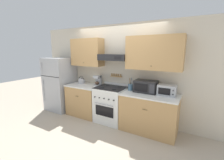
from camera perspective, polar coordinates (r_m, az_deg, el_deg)
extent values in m
plane|color=#B2A38E|center=(3.95, -3.08, -17.09)|extent=(16.00, 16.00, 0.00)
cube|color=beige|center=(4.14, 2.13, 2.89)|extent=(5.20, 0.08, 2.55)
cube|color=tan|center=(4.42, -9.43, 10.34)|extent=(0.97, 0.33, 0.76)
sphere|color=brown|center=(4.29, -10.81, 6.51)|extent=(0.02, 0.02, 0.02)
cube|color=tan|center=(3.53, 15.64, 9.91)|extent=(1.26, 0.33, 0.76)
sphere|color=brown|center=(3.38, 14.63, 5.14)|extent=(0.02, 0.02, 0.02)
cube|color=#232326|center=(3.90, 0.61, 8.62)|extent=(0.77, 0.37, 0.16)
cube|color=black|center=(3.64, 2.14, 8.43)|extent=(0.19, 0.01, 0.07)
cube|color=tan|center=(4.09, 1.59, 1.40)|extent=(0.34, 0.07, 0.02)
cylinder|color=olive|center=(4.15, -0.06, 2.10)|extent=(0.03, 0.03, 0.06)
cylinder|color=olive|center=(4.11, 0.76, 2.03)|extent=(0.03, 0.03, 0.06)
cylinder|color=olive|center=(4.08, 1.59, 1.95)|extent=(0.03, 0.03, 0.06)
cylinder|color=olive|center=(4.05, 2.44, 1.87)|extent=(0.03, 0.03, 0.06)
cylinder|color=olive|center=(4.02, 3.30, 1.79)|extent=(0.03, 0.03, 0.06)
cube|color=tan|center=(4.53, -10.17, -7.57)|extent=(0.97, 0.65, 0.86)
cube|color=white|center=(4.40, -10.37, -2.05)|extent=(1.00, 0.68, 0.03)
cylinder|color=brown|center=(4.22, -13.24, -6.04)|extent=(0.10, 0.01, 0.01)
cube|color=tan|center=(3.67, 13.83, -12.27)|extent=(1.26, 0.65, 0.86)
cube|color=white|center=(3.52, 14.17, -5.58)|extent=(1.28, 0.68, 0.03)
cylinder|color=brown|center=(3.29, 12.31, -11.02)|extent=(0.10, 0.01, 0.01)
cube|color=white|center=(4.03, -0.45, -9.30)|extent=(0.76, 0.64, 0.92)
cube|color=black|center=(3.80, -2.99, -11.83)|extent=(0.52, 0.01, 0.26)
cylinder|color=#ADAFB5|center=(3.71, -3.22, -9.33)|extent=(0.53, 0.02, 0.02)
cube|color=black|center=(3.89, -0.46, -2.84)|extent=(0.76, 0.64, 0.01)
cylinder|color=#232326|center=(3.86, -3.96, -2.78)|extent=(0.11, 0.11, 0.02)
cylinder|color=#232326|center=(3.67, 0.78, -3.48)|extent=(0.11, 0.11, 0.02)
cylinder|color=#232326|center=(4.11, -1.57, -1.89)|extent=(0.11, 0.11, 0.02)
cylinder|color=#232326|center=(3.93, 2.97, -2.49)|extent=(0.11, 0.11, 0.02)
cylinder|color=black|center=(3.83, -6.56, -6.42)|extent=(0.03, 0.02, 0.03)
cylinder|color=black|center=(3.75, -4.87, -6.75)|extent=(0.03, 0.02, 0.03)
cylinder|color=black|center=(3.68, -3.11, -7.10)|extent=(0.03, 0.02, 0.03)
cylinder|color=black|center=(3.61, -1.27, -7.44)|extent=(0.03, 0.02, 0.03)
cylinder|color=black|center=(3.54, 0.64, -7.80)|extent=(0.03, 0.02, 0.03)
cube|color=white|center=(4.14, 1.64, -1.46)|extent=(0.76, 0.04, 0.06)
cube|color=#ADAFB5|center=(5.05, -19.14, -1.43)|extent=(0.82, 0.74, 1.65)
cube|color=black|center=(4.77, -22.73, 1.24)|extent=(0.82, 0.01, 0.01)
cylinder|color=#ADAFB5|center=(4.98, -25.24, 4.11)|extent=(0.02, 0.02, 0.36)
cylinder|color=#ADAFB5|center=(5.10, -24.60, -3.63)|extent=(0.02, 0.02, 0.69)
cylinder|color=#B7B7BC|center=(4.61, -11.57, -0.49)|extent=(0.19, 0.19, 0.13)
ellipsoid|color=#B7B7BC|center=(4.60, -11.60, 0.27)|extent=(0.17, 0.17, 0.07)
sphere|color=black|center=(4.59, -11.63, 0.83)|extent=(0.02, 0.02, 0.02)
cylinder|color=#B7B7BC|center=(4.55, -10.74, -0.38)|extent=(0.12, 0.04, 0.10)
torus|color=black|center=(4.60, -11.62, 0.54)|extent=(0.16, 0.01, 0.16)
cube|color=#ADAFB5|center=(4.26, -5.55, -1.94)|extent=(0.17, 0.21, 0.03)
cube|color=#ADAFB5|center=(4.28, -5.10, -0.08)|extent=(0.17, 0.08, 0.29)
cube|color=#ADAFB5|center=(4.21, -5.69, 1.22)|extent=(0.17, 0.17, 0.07)
ellipsoid|color=#4C3323|center=(4.23, -5.72, -1.15)|extent=(0.11, 0.11, 0.10)
cube|color=#232326|center=(3.64, 12.74, -2.38)|extent=(0.53, 0.34, 0.28)
cube|color=black|center=(3.50, 10.88, -2.85)|extent=(0.32, 0.01, 0.18)
cube|color=#38383D|center=(3.43, 14.90, -3.32)|extent=(0.11, 0.01, 0.20)
cylinder|color=slate|center=(3.77, 7.09, -2.73)|extent=(0.12, 0.12, 0.16)
cylinder|color=olive|center=(3.73, 6.78, -0.43)|extent=(0.01, 0.05, 0.16)
cylinder|color=#28282B|center=(3.73, 7.25, -0.44)|extent=(0.01, 0.04, 0.16)
cylinder|color=#B2B2B7|center=(3.73, 7.55, -0.45)|extent=(0.01, 0.03, 0.16)
cube|color=#ADAFB5|center=(3.52, 20.18, -3.64)|extent=(0.39, 0.26, 0.24)
cube|color=black|center=(3.40, 19.26, -4.11)|extent=(0.25, 0.01, 0.14)
cylinder|color=black|center=(3.36, 22.29, -3.75)|extent=(0.03, 0.01, 0.03)
cylinder|color=black|center=(3.38, 22.18, -5.16)|extent=(0.03, 0.01, 0.03)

